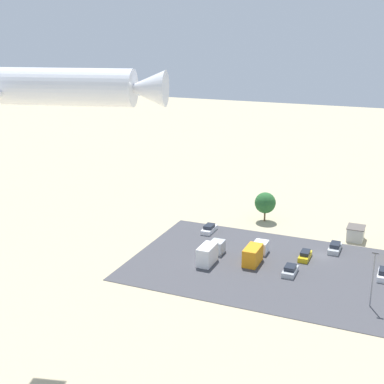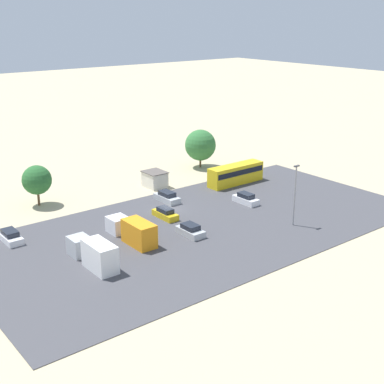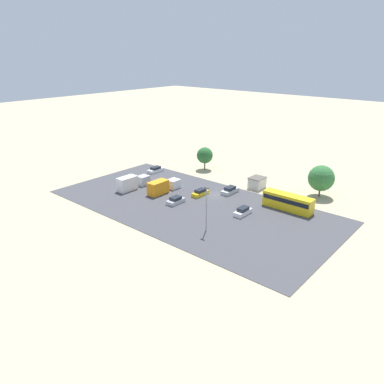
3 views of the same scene
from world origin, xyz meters
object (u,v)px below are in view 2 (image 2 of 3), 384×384
object	(u,v)px
shed_building	(155,179)
parked_car_3	(10,237)
parked_car_2	(165,214)
parked_car_4	(190,231)
bus	(236,174)
parked_car_0	(246,199)
parked_truck_0	(94,253)
parked_car_1	(167,197)
parked_truck_1	(133,231)

from	to	relation	value
shed_building	parked_car_3	bearing A→B (deg)	14.89
parked_car_2	parked_car_4	bearing A→B (deg)	81.81
parked_car_2	parked_car_4	world-z (taller)	parked_car_4
bus	parked_car_0	size ratio (longest dim) A/B	2.42
bus	parked_car_0	bearing A→B (deg)	-33.56
parked_car_3	parked_truck_0	xyz separation A→B (m)	(-5.12, 12.73, 0.87)
parked_car_1	parked_car_4	distance (m)	13.68
bus	parked_car_1	size ratio (longest dim) A/B	2.24
parked_truck_0	parked_truck_1	xyz separation A→B (m)	(-7.20, -3.09, -0.10)
parked_car_0	parked_truck_1	world-z (taller)	parked_truck_1
parked_car_1	parked_truck_0	bearing A→B (deg)	33.17
shed_building	bus	distance (m)	13.73
parked_car_1	shed_building	bearing A→B (deg)	-110.59
parked_car_1	parked_car_0	bearing A→B (deg)	137.78
shed_building	parked_car_0	size ratio (longest dim) A/B	0.89
bus	parked_car_3	size ratio (longest dim) A/B	2.26
parked_car_2	parked_car_1	bearing A→B (deg)	-127.79
parked_car_0	parked_car_4	bearing A→B (deg)	17.41
parked_car_0	parked_car_2	xyz separation A→B (m)	(13.26, -2.59, -0.04)
parked_car_2	parked_truck_0	distance (m)	16.76
parked_car_2	parked_truck_1	distance (m)	8.95
parked_car_2	shed_building	bearing A→B (deg)	-118.74
shed_building	parked_car_3	distance (m)	28.24
parked_car_0	parked_truck_1	distance (m)	21.26
parked_car_0	parked_car_1	size ratio (longest dim) A/B	0.92
shed_building	parked_truck_1	bearing A→B (deg)	48.47
parked_car_2	parked_car_3	xyz separation A→B (m)	(20.25, -5.57, 0.00)
bus	parked_truck_0	xyz separation A→B (m)	(33.88, 12.85, -0.27)
parked_truck_0	parked_car_0	bearing A→B (deg)	9.14
parked_car_0	parked_car_4	xyz separation A→B (m)	(14.27, 4.48, -0.03)
parked_car_2	parked_truck_1	xyz separation A→B (m)	(7.93, 4.07, 0.77)
parked_car_1	parked_truck_1	world-z (taller)	parked_truck_1
parked_car_0	parked_car_2	bearing A→B (deg)	-11.06
shed_building	parked_car_1	world-z (taller)	shed_building
shed_building	parked_car_2	world-z (taller)	shed_building
parked_car_1	parked_car_3	bearing A→B (deg)	-0.08
parked_car_1	parked_car_4	xyz separation A→B (m)	(5.31, 12.61, -0.03)
parked_car_1	parked_car_2	xyz separation A→B (m)	(4.30, 5.54, -0.03)
parked_truck_1	bus	bearing A→B (deg)	20.08
shed_building	parked_truck_1	world-z (taller)	parked_truck_1
parked_car_2	parked_truck_1	bearing A→B (deg)	27.16
parked_car_0	bus	bearing A→B (deg)	-123.56
parked_car_0	parked_truck_0	bearing A→B (deg)	9.14
parked_car_2	bus	bearing A→B (deg)	-163.13
parked_car_0	parked_truck_0	xyz separation A→B (m)	(28.39, 4.57, 0.83)
parked_car_4	parked_car_1	bearing A→B (deg)	67.15
shed_building	parked_car_3	size ratio (longest dim) A/B	0.83
parked_truck_0	parked_car_2	bearing A→B (deg)	25.32
shed_building	parked_truck_1	distance (m)	22.57
shed_building	parked_car_4	bearing A→B (deg)	67.97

